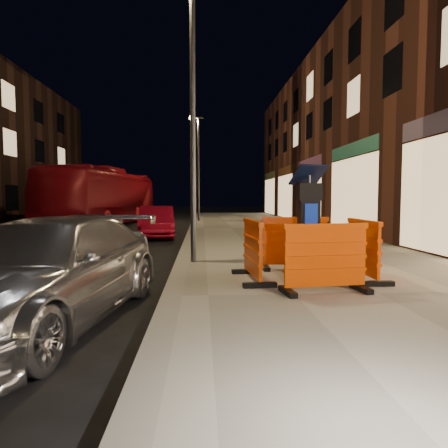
{
  "coord_description": "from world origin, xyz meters",
  "views": [
    {
      "loc": [
        0.43,
        -5.6,
        1.55
      ],
      "look_at": [
        0.8,
        1.0,
        1.1
      ],
      "focal_mm": 32.0,
      "sensor_mm": 36.0,
      "label": 1
    }
  ],
  "objects": [
    {
      "name": "street_lamp_far",
      "position": [
        0.25,
        18.0,
        3.15
      ],
      "size": [
        0.12,
        0.12,
        6.0
      ],
      "primitive_type": "cylinder",
      "color": "#3F3F44",
      "rests_on": "sidewalk"
    },
    {
      "name": "parking_kiosk",
      "position": [
        2.23,
        1.02,
        1.06
      ],
      "size": [
        0.6,
        0.6,
        1.82
      ],
      "primitive_type": "cube",
      "rotation": [
        0.0,
        0.0,
        0.04
      ],
      "color": "black",
      "rests_on": "sidewalk"
    },
    {
      "name": "street_lamp_mid",
      "position": [
        0.25,
        3.0,
        3.15
      ],
      "size": [
        0.12,
        0.12,
        6.0
      ],
      "primitive_type": "cylinder",
      "color": "#3F3F44",
      "rests_on": "sidewalk"
    },
    {
      "name": "barrier_kerbside",
      "position": [
        1.28,
        1.02,
        0.66
      ],
      "size": [
        0.63,
        1.34,
        1.01
      ],
      "primitive_type": "cube",
      "rotation": [
        0.0,
        0.0,
        1.65
      ],
      "color": "#EA4501",
      "rests_on": "sidewalk"
    },
    {
      "name": "barrier_back",
      "position": [
        2.23,
        1.97,
        0.66
      ],
      "size": [
        1.31,
        0.55,
        1.01
      ],
      "primitive_type": "cube",
      "rotation": [
        0.0,
        0.0,
        -0.01
      ],
      "color": "#EA4501",
      "rests_on": "sidewalk"
    },
    {
      "name": "barrier_bldgside",
      "position": [
        3.18,
        1.02,
        0.66
      ],
      "size": [
        0.54,
        1.3,
        1.01
      ],
      "primitive_type": "cube",
      "rotation": [
        0.0,
        0.0,
        1.58
      ],
      "color": "#EA4501",
      "rests_on": "sidewalk"
    },
    {
      "name": "kerb",
      "position": [
        0.0,
        0.0,
        0.07
      ],
      "size": [
        0.3,
        60.0,
        0.15
      ],
      "primitive_type": "cube",
      "color": "slate",
      "rests_on": "ground"
    },
    {
      "name": "bus_doubledecker",
      "position": [
        -4.84,
        16.4,
        0.0
      ],
      "size": [
        3.98,
        11.23,
        3.06
      ],
      "primitive_type": "imported",
      "rotation": [
        0.0,
        0.0,
        -0.13
      ],
      "color": "maroon",
      "rests_on": "ground"
    },
    {
      "name": "car_silver",
      "position": [
        -1.49,
        -0.64,
        0.0
      ],
      "size": [
        2.52,
        4.67,
        1.28
      ],
      "primitive_type": "imported",
      "rotation": [
        0.0,
        0.0,
        -0.17
      ],
      "color": "#ADADB2",
      "rests_on": "ground"
    },
    {
      "name": "sidewalk",
      "position": [
        3.0,
        0.0,
        0.07
      ],
      "size": [
        6.0,
        60.0,
        0.15
      ],
      "primitive_type": "cube",
      "color": "gray",
      "rests_on": "ground"
    },
    {
      "name": "ground_plane",
      "position": [
        0.0,
        0.0,
        0.0
      ],
      "size": [
        120.0,
        120.0,
        0.0
      ],
      "primitive_type": "plane",
      "color": "black",
      "rests_on": "ground"
    },
    {
      "name": "car_red",
      "position": [
        -1.3,
        9.77,
        0.0
      ],
      "size": [
        1.65,
        3.74,
        1.19
      ],
      "primitive_type": "imported",
      "rotation": [
        0.0,
        0.0,
        0.11
      ],
      "color": "maroon",
      "rests_on": "ground"
    },
    {
      "name": "barrier_front",
      "position": [
        2.23,
        0.07,
        0.66
      ],
      "size": [
        1.36,
        0.7,
        1.01
      ],
      "primitive_type": "cube",
      "rotation": [
        0.0,
        0.0,
        0.13
      ],
      "color": "#EA4501",
      "rests_on": "sidewalk"
    }
  ]
}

